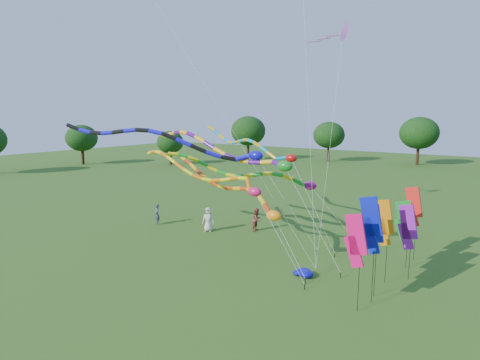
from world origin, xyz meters
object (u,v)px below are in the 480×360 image
Objects in this scene: blue_nylon_heap at (294,272)px; person_b at (157,214)px; person_a at (208,219)px; tube_kite_red at (235,190)px; person_c at (257,220)px; tube_kite_orange at (210,175)px.

person_b reaches higher than blue_nylon_heap.
person_a reaches higher than person_b.
person_a is at bearing 156.76° from blue_nylon_heap.
blue_nylon_heap is 14.05m from person_b.
tube_kite_red is 7.41× the size of person_a.
blue_nylon_heap is (5.68, -2.47, -3.53)m from tube_kite_red.
tube_kite_red is 4.69m from person_c.
blue_nylon_heap is at bearing 13.51° from person_b.
tube_kite_red is 7.83× the size of person_c.
blue_nylon_heap is 0.73× the size of person_a.
person_a is 4.61m from person_b.
person_b is at bearing 110.63° from person_c.
tube_kite_orange is at bearing -178.16° from blue_nylon_heap.
person_a is 1.09× the size of person_b.
person_a is 1.06× the size of person_c.
tube_kite_red is 2.98m from tube_kite_orange.
person_b is at bearing -159.63° from tube_kite_red.
tube_kite_red is at bearing 100.33° from tube_kite_orange.
tube_kite_orange is 9.68m from person_b.
person_b is at bearing 165.93° from person_a.
tube_kite_orange reaches higher than tube_kite_red.
tube_kite_red reaches higher than person_a.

